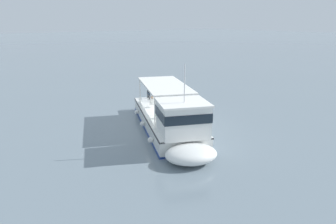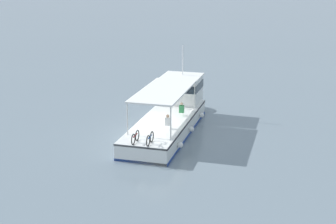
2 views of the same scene
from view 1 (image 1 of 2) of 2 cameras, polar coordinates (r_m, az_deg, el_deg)
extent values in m
plane|color=slate|center=(24.35, 1.61, -2.18)|extent=(400.00, 400.00, 0.00)
cube|color=white|center=(23.30, -0.34, -1.61)|extent=(11.15, 7.43, 1.10)
ellipsoid|color=white|center=(17.70, 4.18, -7.60)|extent=(3.23, 3.60, 1.01)
cube|color=navy|center=(23.44, -0.34, -2.65)|extent=(11.16, 7.47, 0.16)
cube|color=#2D2D33|center=(23.16, -0.34, -0.50)|extent=(11.17, 7.49, 0.10)
cube|color=white|center=(18.78, 2.65, -1.25)|extent=(3.50, 3.56, 1.90)
cube|color=#19232D|center=(18.68, 2.66, -0.28)|extent=(3.56, 3.63, 0.56)
cube|color=white|center=(18.50, 2.69, 1.73)|extent=(3.71, 3.77, 0.12)
cube|color=white|center=(23.07, -0.60, 4.89)|extent=(7.32, 5.48, 0.10)
cylinder|color=silver|center=(20.62, 5.08, 0.44)|extent=(0.08, 0.08, 2.00)
cylinder|color=silver|center=(19.96, -2.36, -0.04)|extent=(0.08, 0.08, 2.00)
cylinder|color=silver|center=(26.68, 0.74, 4.15)|extent=(0.08, 0.08, 2.00)
cylinder|color=silver|center=(26.18, -5.07, 3.85)|extent=(0.08, 0.08, 2.00)
cylinder|color=silver|center=(17.96, 3.00, 5.08)|extent=(0.06, 0.06, 2.20)
sphere|color=white|center=(19.84, -3.17, -5.05)|extent=(0.36, 0.36, 0.36)
sphere|color=white|center=(22.91, -4.63, -2.12)|extent=(0.36, 0.36, 0.36)
sphere|color=white|center=(25.84, -5.67, -0.01)|extent=(0.36, 0.36, 0.36)
torus|color=black|center=(27.44, -1.54, 3.05)|extent=(0.62, 0.33, 0.66)
torus|color=black|center=(28.11, -1.83, 3.37)|extent=(0.62, 0.33, 0.66)
cylinder|color=maroon|center=(27.75, -1.69, 3.45)|extent=(0.66, 0.35, 0.06)
torus|color=black|center=(27.28, -3.40, 2.95)|extent=(0.62, 0.33, 0.66)
torus|color=black|center=(27.95, -3.65, 3.27)|extent=(0.62, 0.33, 0.66)
cylinder|color=#1E478C|center=(27.59, -3.53, 3.35)|extent=(0.66, 0.35, 0.06)
cube|color=white|center=(24.70, -2.88, 1.85)|extent=(0.33, 0.38, 0.52)
sphere|color=tan|center=(24.61, -2.90, 2.68)|extent=(0.20, 0.20, 0.20)
cube|color=#338C4C|center=(21.87, -1.91, -0.04)|extent=(0.33, 0.38, 0.52)
sphere|color=beige|center=(21.77, -1.92, 0.89)|extent=(0.20, 0.20, 0.20)
camera|label=2|loc=(52.24, -18.26, 19.28)|focal=52.71mm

